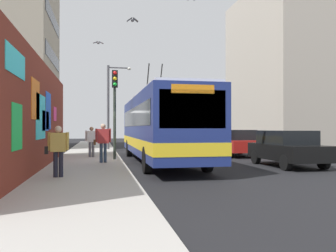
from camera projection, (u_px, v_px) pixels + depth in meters
ground_plane at (122, 162)px, 17.27m from camera, size 80.00×80.00×0.00m
sidewalk_slab at (89, 161)px, 16.96m from camera, size 48.00×3.20×0.15m
graffiti_wall at (39, 116)px, 13.20m from camera, size 15.04×0.32×4.26m
building_far_right at (294, 70)px, 33.02m from camera, size 12.17×9.08×14.47m
city_bus at (160, 125)px, 17.02m from camera, size 12.41×2.59×5.07m
parked_car_black at (287, 148)px, 15.30m from camera, size 4.07×1.90×1.58m
parked_car_red at (235, 142)px, 21.07m from camera, size 4.11×1.94×1.58m
pedestrian_at_curb at (103, 140)px, 15.53m from camera, size 0.23×0.76×1.73m
pedestrian_midblock at (92, 139)px, 18.48m from camera, size 0.22×0.65×1.61m
pedestrian_near_wall at (58, 147)px, 10.93m from camera, size 0.22×0.73×1.61m
traffic_light at (115, 99)px, 17.14m from camera, size 0.49×0.28×4.39m
street_lamp at (111, 101)px, 25.58m from camera, size 0.44×1.77×6.14m
flying_pigeons at (134, 23)px, 15.72m from camera, size 6.65×3.83×0.58m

